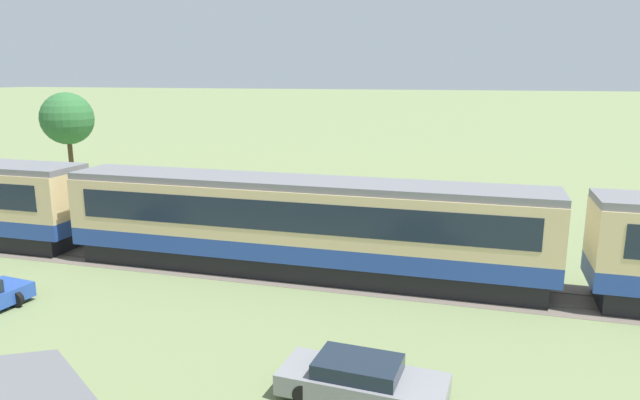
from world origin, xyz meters
TOP-DOWN VIEW (x-y plane):
  - ground_plane at (0.00, 0.00)m, footprint 600.00×600.00m
  - passenger_train at (-6.91, -0.02)m, footprint 66.27×2.97m
  - railway_track at (-6.57, -0.02)m, footprint 130.96×3.60m
  - parked_car_grey at (-2.45, -9.10)m, footprint 4.64×2.05m
  - yard_tree_0 at (-32.54, 16.55)m, footprint 4.25×4.25m

SIDE VIEW (x-z plane):
  - ground_plane at x=0.00m, z-range 0.00..0.00m
  - railway_track at x=-6.57m, z-range -0.01..0.03m
  - parked_car_grey at x=-2.45m, z-range -0.02..1.16m
  - passenger_train at x=-6.91m, z-range 0.23..4.50m
  - yard_tree_0 at x=-32.54m, z-range 1.47..8.70m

